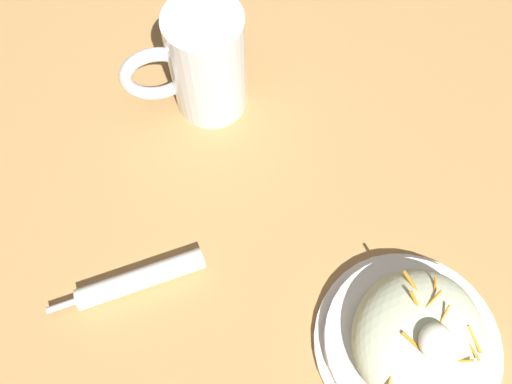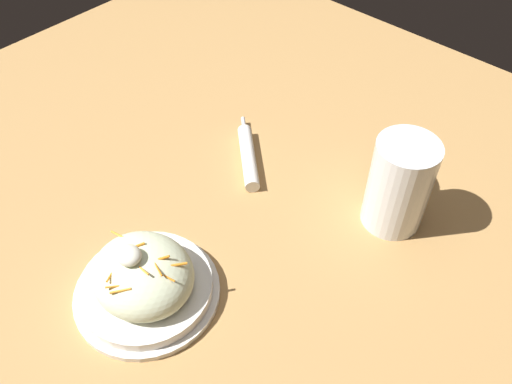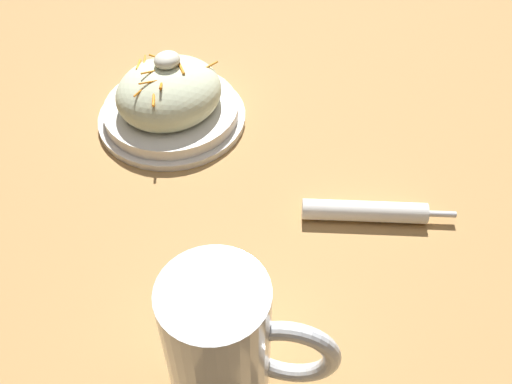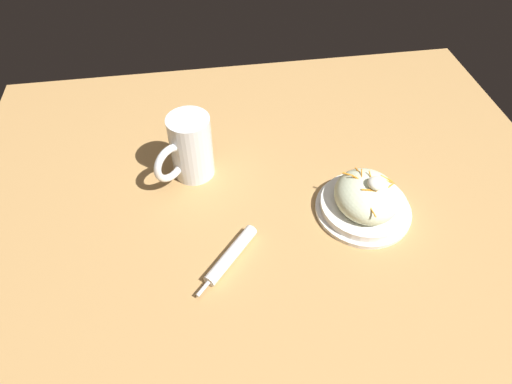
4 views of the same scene
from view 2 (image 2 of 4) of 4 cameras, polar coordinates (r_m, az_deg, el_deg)
name	(u,v)px [view 2 (image 2 of 4)]	position (r m, az deg, el deg)	size (l,w,h in m)	color
ground_plane	(215,199)	(0.93, -4.48, -0.73)	(1.43, 1.43, 0.00)	#B2844C
salad_plate	(144,280)	(0.79, -11.91, -9.28)	(0.22, 0.22, 0.11)	white
beer_mug	(398,187)	(0.87, 14.96, 0.56)	(0.13, 0.14, 0.16)	white
napkin_roll	(248,156)	(0.98, -0.84, 3.86)	(0.15, 0.14, 0.03)	white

